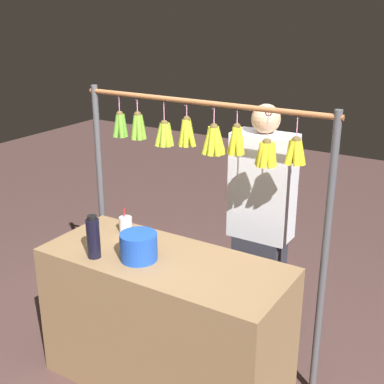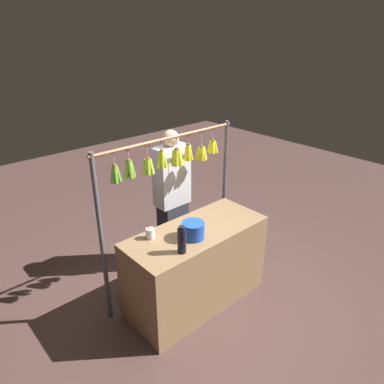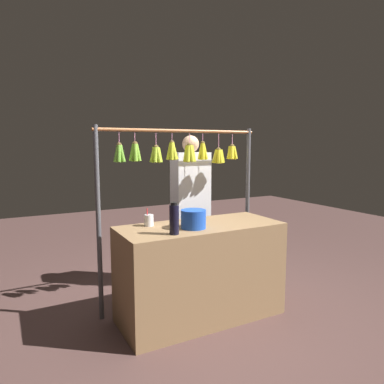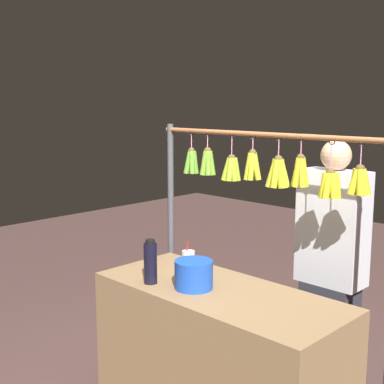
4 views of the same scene
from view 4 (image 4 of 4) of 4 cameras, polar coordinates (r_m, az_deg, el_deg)
market_counter at (r=3.28m, az=2.85°, el=-17.72°), size 1.52×0.65×0.89m
display_rack at (r=3.28m, az=7.86°, el=-1.15°), size 1.74×0.14×1.80m
water_bottle at (r=3.18m, az=-4.47°, el=-7.52°), size 0.08×0.08×0.27m
blue_bucket at (r=3.10m, az=0.19°, el=-8.82°), size 0.22×0.22×0.16m
drink_cup at (r=3.50m, az=-0.39°, el=-7.14°), size 0.08×0.08×0.16m
vendor_person at (r=3.53m, az=14.60°, el=-8.87°), size 0.41×0.22×1.73m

